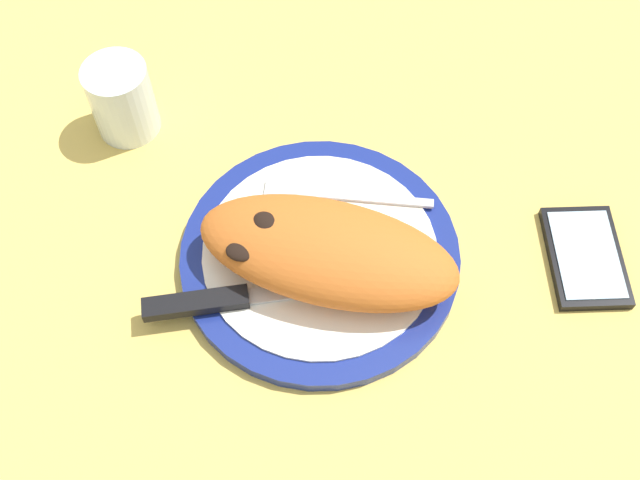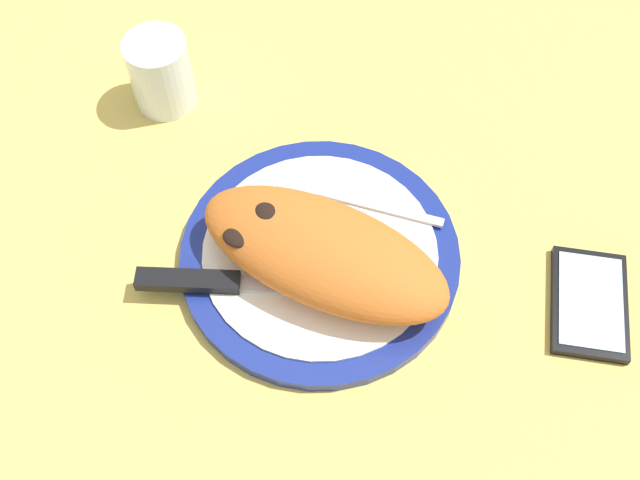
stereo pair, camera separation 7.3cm
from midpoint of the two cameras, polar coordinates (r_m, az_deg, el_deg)
name	(u,v)px [view 2 (the right image)]	position (r cm, az deg, el deg)	size (l,w,h in cm)	color
ground_plane	(320,267)	(77.52, 2.69, -2.22)	(150.00, 150.00, 3.00)	#DBB756
plate	(320,255)	(75.47, 2.76, -1.37)	(27.20, 27.20, 1.77)	navy
calzone	(323,253)	(71.01, 3.16, -1.17)	(26.03, 15.03, 6.17)	#C16023
fork	(344,198)	(77.77, 4.49, 2.86)	(17.03, 2.30, 0.40)	silver
knife	(221,282)	(72.58, -4.45, -3.38)	(22.98, 7.01, 1.20)	silver
smartphone	(589,303)	(78.87, 21.73, -4.56)	(8.19, 11.84, 1.16)	black
water_glass	(162,76)	(86.30, -9.18, 11.62)	(6.74, 6.74, 8.50)	silver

